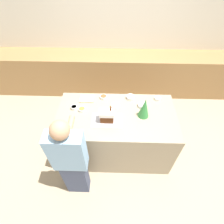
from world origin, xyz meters
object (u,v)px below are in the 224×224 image
Objects in this scene: candy_bowl_beside_tree at (103,97)px; person at (71,162)px; gingerbread_house at (107,116)px; candy_bowl_front_corner at (82,109)px; cookbook at (87,99)px; candy_bowl_center_rear at (130,97)px; candy_bowl_far_right at (74,107)px; decorative_tree at (144,108)px; candy_bowl_behind_tray at (158,98)px; candy_bowl_near_tray_right at (115,106)px; baking_tray at (107,120)px; candy_bowl_far_left at (142,105)px.

person is at bearing -107.75° from candy_bowl_beside_tree.
gingerbread_house is 0.44m from candy_bowl_front_corner.
candy_bowl_beside_tree is at bearing 7.88° from cookbook.
candy_bowl_far_right is at bearing -163.76° from candy_bowl_center_rear.
decorative_tree is 0.47m from candy_bowl_behind_tray.
candy_bowl_behind_tray is 0.72× the size of candy_bowl_near_tray_right.
baking_tray is 3.18× the size of candy_bowl_far_left.
decorative_tree is 3.30× the size of candy_bowl_behind_tray.
candy_bowl_far_left is 0.60× the size of cookbook.
person is at bearing -83.74° from candy_bowl_far_right.
decorative_tree reaches higher than candy_bowl_far_left.
candy_bowl_behind_tray is (0.44, -0.01, -0.01)m from candy_bowl_center_rear.
candy_bowl_far_left is 1.32m from person.
decorative_tree reaches higher than cookbook.
cookbook is at bearing 128.18° from baking_tray.
candy_bowl_behind_tray is at bearing 10.63° from candy_bowl_far_right.
baking_tray is at bearing -126.33° from candy_bowl_center_rear.
candy_bowl_center_rear is (-0.18, 0.17, 0.01)m from candy_bowl_far_left.
decorative_tree is 3.48× the size of candy_bowl_far_right.
person is (-1.22, -1.07, -0.14)m from candy_bowl_behind_tray.
gingerbread_house is at bearing -111.74° from candy_bowl_near_tray_right.
decorative_tree reaches higher than candy_bowl_behind_tray.
candy_bowl_near_tray_right is 0.59× the size of cookbook.
candy_bowl_front_corner is at bearing -99.15° from cookbook.
decorative_tree is 2.93× the size of candy_bowl_front_corner.
decorative_tree is at bearing 11.98° from baking_tray.
candy_bowl_beside_tree is (-0.61, 0.37, -0.14)m from decorative_tree.
gingerbread_house reaches higher than baking_tray.
candy_bowl_beside_tree is at bearing 30.32° from candy_bowl_far_right.
cookbook reaches higher than baking_tray.
gingerbread_house reaches higher than candy_bowl_near_tray_right.
candy_bowl_far_right is (-0.43, -0.25, 0.00)m from candy_bowl_beside_tree.
candy_bowl_center_rear is 0.70m from cookbook.
candy_bowl_far_right is 0.06× the size of person.
cookbook is at bearing 159.19° from decorative_tree.
candy_bowl_far_left is (0.53, 0.31, -0.08)m from gingerbread_house.
person reaches higher than decorative_tree.
candy_bowl_behind_tray is 1.33m from candy_bowl_far_right.
gingerbread_house is at bearing -23.73° from candy_bowl_far_right.
person reaches higher than candy_bowl_front_corner.
decorative_tree reaches higher than gingerbread_house.
candy_bowl_front_corner is (-0.74, -0.29, -0.01)m from candy_bowl_center_rear.
candy_bowl_near_tray_right is at bearing 68.20° from baking_tray.
candy_bowl_center_rear reaches higher than candy_bowl_beside_tree.
candy_bowl_front_corner is at bearing 174.79° from decorative_tree.
candy_bowl_center_rear reaches higher than candy_bowl_behind_tray.
baking_tray is at bearing -80.32° from candy_bowl_beside_tree.
gingerbread_house is 0.50m from candy_bowl_beside_tree.
candy_bowl_far_left is 0.42m from candy_bowl_near_tray_right.
gingerbread_house is 0.60m from candy_bowl_center_rear.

